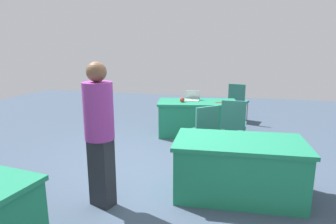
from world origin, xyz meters
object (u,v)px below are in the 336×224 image
object	(u,v)px
scissors_red	(220,102)
chair_tucked_right	(202,130)
chair_tucked_left	(233,122)
chair_aisle	(238,100)
yarn_ball	(182,100)
table_foreground	(197,118)
table_mid_left	(238,168)
person_attendee_standing	(99,128)
laptop_silver	(192,99)

from	to	relation	value
scissors_red	chair_tucked_right	bearing A→B (deg)	62.05
chair_tucked_left	scissors_red	size ratio (longest dim) A/B	5.39
chair_aisle	yarn_ball	world-z (taller)	chair_aisle
table_foreground	yarn_ball	xyz separation A→B (m)	(0.31, 0.16, 0.42)
table_mid_left	chair_aisle	bearing A→B (deg)	-88.90
person_attendee_standing	yarn_ball	xyz separation A→B (m)	(-0.37, -3.00, -0.18)
chair_aisle	person_attendee_standing	world-z (taller)	person_attendee_standing
table_mid_left	laptop_silver	bearing A→B (deg)	-68.22
scissors_red	table_foreground	bearing A→B (deg)	-25.57
chair_tucked_left	laptop_silver	bearing A→B (deg)	135.02
table_foreground	person_attendee_standing	distance (m)	3.29
chair_tucked_right	yarn_ball	size ratio (longest dim) A/B	9.53
table_foreground	chair_tucked_left	distance (m)	1.22
chair_aisle	laptop_silver	world-z (taller)	chair_aisle
chair_aisle	table_foreground	bearing A→B (deg)	-105.18
chair_tucked_left	yarn_ball	xyz separation A→B (m)	(1.09, -0.75, 0.22)
chair_tucked_left	person_attendee_standing	size ratio (longest dim) A/B	0.56
chair_tucked_left	chair_tucked_right	xyz separation A→B (m)	(0.48, 0.64, -0.00)
chair_tucked_left	table_mid_left	bearing A→B (deg)	-83.53
table_mid_left	laptop_silver	size ratio (longest dim) A/B	5.21
chair_tucked_right	chair_tucked_left	bearing A→B (deg)	10.43
chair_tucked_right	laptop_silver	xyz separation A→B (m)	(0.45, -1.64, 0.21)
table_mid_left	chair_aisle	size ratio (longest dim) A/B	1.71
table_mid_left	yarn_ball	xyz separation A→B (m)	(1.21, -2.35, 0.42)
yarn_ball	scissors_red	world-z (taller)	yarn_ball
table_mid_left	chair_tucked_right	bearing A→B (deg)	-58.26
chair_tucked_left	laptop_silver	world-z (taller)	chair_tucked_left
chair_tucked_right	table_foreground	bearing A→B (deg)	58.63
table_foreground	scissors_red	bearing A→B (deg)	176.34
chair_aisle	laptop_silver	distance (m)	1.63
laptop_silver	chair_tucked_right	bearing A→B (deg)	105.01
table_foreground	laptop_silver	distance (m)	0.44
chair_tucked_right	yarn_ball	distance (m)	1.53
chair_tucked_left	scissors_red	world-z (taller)	chair_tucked_left
table_foreground	table_mid_left	distance (m)	2.67
yarn_ball	chair_tucked_right	bearing A→B (deg)	113.78
table_mid_left	chair_tucked_right	world-z (taller)	chair_tucked_right
chair_tucked_left	chair_aisle	size ratio (longest dim) A/B	0.99
chair_tucked_left	yarn_ball	size ratio (longest dim) A/B	9.54
laptop_silver	table_foreground	bearing A→B (deg)	146.44
table_foreground	person_attendee_standing	xyz separation A→B (m)	(0.67, 3.17, 0.59)
laptop_silver	person_attendee_standing	bearing A→B (deg)	80.50
table_mid_left	chair_tucked_right	distance (m)	1.15
chair_tucked_right	yarn_ball	xyz separation A→B (m)	(0.61, -1.39, 0.23)
chair_tucked_right	yarn_ball	bearing A→B (deg)	71.22
table_foreground	person_attendee_standing	world-z (taller)	person_attendee_standing
laptop_silver	scissors_red	size ratio (longest dim) A/B	1.78
chair_tucked_left	chair_tucked_right	bearing A→B (deg)	-124.66
laptop_silver	yarn_ball	world-z (taller)	laptop_silver
yarn_ball	scissors_red	xyz separation A→B (m)	(-0.77, -0.13, -0.05)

